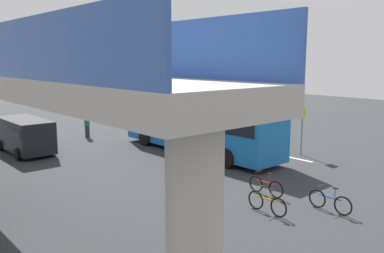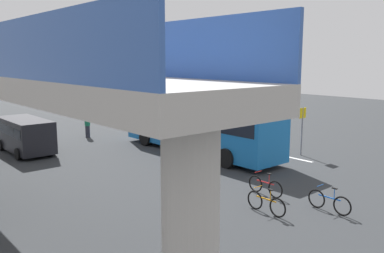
# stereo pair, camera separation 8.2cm
# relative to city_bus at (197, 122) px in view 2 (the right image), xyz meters

# --- Properties ---
(ground) EXTENTS (80.00, 80.00, 0.00)m
(ground) POSITION_rel_city_bus_xyz_m (1.05, -0.51, -1.88)
(ground) COLOR #2D3033
(city_bus) EXTENTS (11.54, 2.85, 3.15)m
(city_bus) POSITION_rel_city_bus_xyz_m (0.00, 0.00, 0.00)
(city_bus) COLOR #196BB7
(city_bus) RESTS_ON ground
(parked_van) EXTENTS (4.80, 2.17, 2.05)m
(parked_van) POSITION_rel_city_bus_xyz_m (6.69, 7.88, -0.70)
(parked_van) COLOR black
(parked_van) RESTS_ON ground
(bicycle_blue) EXTENTS (1.77, 0.44, 0.96)m
(bicycle_blue) POSITION_rel_city_bus_xyz_m (-10.45, 2.76, -1.51)
(bicycle_blue) COLOR black
(bicycle_blue) RESTS_ON ground
(bicycle_red) EXTENTS (1.77, 0.44, 0.96)m
(bicycle_red) POSITION_rel_city_bus_xyz_m (-7.70, 3.07, -1.51)
(bicycle_red) COLOR black
(bicycle_red) RESTS_ON ground
(bicycle_orange) EXTENTS (1.77, 0.44, 0.96)m
(bicycle_orange) POSITION_rel_city_bus_xyz_m (-9.02, 4.65, -1.51)
(bicycle_orange) COLOR black
(bicycle_orange) RESTS_ON ground
(pedestrian) EXTENTS (0.38, 0.38, 1.79)m
(pedestrian) POSITION_rel_city_bus_xyz_m (8.72, 2.82, -1.00)
(pedestrian) COLOR #2D2D38
(pedestrian) RESTS_ON ground
(traffic_sign) EXTENTS (0.08, 0.60, 2.80)m
(traffic_sign) POSITION_rel_city_bus_xyz_m (-4.55, -4.10, 0.01)
(traffic_sign) COLOR slate
(traffic_sign) RESTS_ON ground
(lane_dash_leftmost) EXTENTS (2.00, 0.20, 0.01)m
(lane_dash_leftmost) POSITION_rel_city_bus_xyz_m (-4.95, -3.16, -1.88)
(lane_dash_leftmost) COLOR silver
(lane_dash_leftmost) RESTS_ON ground
(lane_dash_left) EXTENTS (2.00, 0.20, 0.01)m
(lane_dash_left) POSITION_rel_city_bus_xyz_m (-0.95, -3.16, -1.88)
(lane_dash_left) COLOR silver
(lane_dash_left) RESTS_ON ground
(lane_dash_centre) EXTENTS (2.00, 0.20, 0.01)m
(lane_dash_centre) POSITION_rel_city_bus_xyz_m (3.05, -3.16, -1.88)
(lane_dash_centre) COLOR silver
(lane_dash_centre) RESTS_ON ground
(lane_dash_right) EXTENTS (2.00, 0.20, 0.01)m
(lane_dash_right) POSITION_rel_city_bus_xyz_m (7.05, -3.16, -1.88)
(lane_dash_right) COLOR silver
(lane_dash_right) RESTS_ON ground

